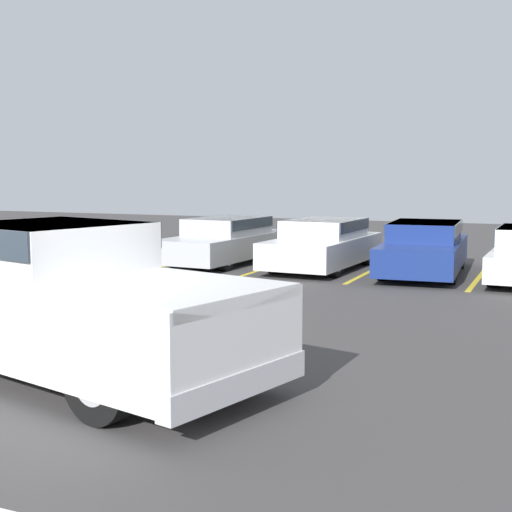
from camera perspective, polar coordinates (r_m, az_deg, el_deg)
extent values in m
plane|color=#423F3F|center=(8.46, -16.57, -10.50)|extent=(60.00, 60.00, 0.00)
cube|color=yellow|center=(19.84, -5.93, -0.47)|extent=(0.12, 4.17, 0.01)
cube|color=yellow|center=(18.71, 1.13, -0.87)|extent=(0.12, 4.17, 0.01)
cube|color=yellow|center=(17.90, 8.95, -1.29)|extent=(0.12, 4.17, 0.01)
cube|color=yellow|center=(17.46, 17.35, -1.72)|extent=(0.12, 4.17, 0.01)
cube|color=white|center=(8.97, -15.06, -4.43)|extent=(5.91, 3.37, 0.99)
cube|color=white|center=(9.08, -16.27, 0.70)|extent=(2.42, 2.32, 0.59)
cube|color=#2D3842|center=(9.07, -16.30, 1.54)|extent=(2.39, 2.37, 0.32)
cube|color=white|center=(7.58, -7.09, -2.84)|extent=(2.49, 2.41, 0.14)
cube|color=silver|center=(7.15, -1.48, -10.15)|extent=(0.72, 2.06, 0.28)
cylinder|color=black|center=(8.40, -3.33, -7.17)|extent=(0.95, 0.52, 0.90)
cylinder|color=#ADADB2|center=(8.40, -3.33, -7.17)|extent=(0.56, 0.43, 0.50)
cylinder|color=black|center=(7.26, -12.24, -9.55)|extent=(0.95, 0.52, 0.90)
cylinder|color=#ADADB2|center=(7.26, -12.24, -9.55)|extent=(0.56, 0.43, 0.50)
cylinder|color=black|center=(10.85, -16.82, -4.28)|extent=(0.95, 0.52, 0.90)
cylinder|color=#ADADB2|center=(10.85, -16.82, -4.28)|extent=(0.56, 0.43, 0.50)
cube|color=#B7BABF|center=(19.44, -2.44, 0.82)|extent=(2.03, 4.79, 0.62)
cube|color=#B7BABF|center=(19.48, -2.31, 2.42)|extent=(1.68, 2.53, 0.46)
cube|color=#2D3842|center=(19.47, -2.31, 2.69)|extent=(1.75, 2.48, 0.28)
cylinder|color=black|center=(17.91, -2.44, -0.21)|extent=(0.25, 0.64, 0.63)
cylinder|color=#ADADB2|center=(17.91, -2.44, -0.21)|extent=(0.24, 0.36, 0.34)
cylinder|color=black|center=(18.69, -6.48, 0.04)|extent=(0.25, 0.64, 0.63)
cylinder|color=#ADADB2|center=(18.69, -6.48, 0.04)|extent=(0.24, 0.36, 0.34)
cylinder|color=black|center=(20.32, 1.29, 0.61)|extent=(0.25, 0.64, 0.63)
cylinder|color=#ADADB2|center=(20.32, 1.29, 0.61)|extent=(0.24, 0.36, 0.34)
cylinder|color=black|center=(21.00, -2.43, 0.80)|extent=(0.25, 0.64, 0.63)
cylinder|color=#ADADB2|center=(21.00, -2.43, 0.80)|extent=(0.24, 0.36, 0.34)
cube|color=silver|center=(18.35, 5.37, 0.50)|extent=(2.04, 4.49, 0.64)
cube|color=silver|center=(18.38, 5.48, 2.22)|extent=(1.72, 2.37, 0.46)
cube|color=#2D3842|center=(18.37, 5.49, 2.51)|extent=(1.79, 2.33, 0.27)
cylinder|color=black|center=(16.91, 6.32, -0.64)|extent=(0.26, 0.65, 0.64)
cylinder|color=#ADADB2|center=(16.91, 6.32, -0.64)|extent=(0.25, 0.36, 0.35)
cylinder|color=black|center=(17.49, 1.48, -0.36)|extent=(0.26, 0.65, 0.64)
cylinder|color=#ADADB2|center=(17.49, 1.48, -0.36)|extent=(0.25, 0.36, 0.35)
cylinder|color=black|center=(19.32, 8.88, 0.23)|extent=(0.26, 0.65, 0.64)
cylinder|color=#ADADB2|center=(19.32, 8.88, 0.23)|extent=(0.25, 0.36, 0.35)
cylinder|color=black|center=(19.83, 4.54, 0.45)|extent=(0.26, 0.65, 0.64)
cylinder|color=#ADADB2|center=(19.83, 4.54, 0.45)|extent=(0.25, 0.36, 0.35)
cube|color=navy|center=(17.79, 13.28, 0.16)|extent=(2.04, 4.83, 0.64)
cube|color=navy|center=(17.83, 13.36, 1.94)|extent=(1.69, 2.55, 0.46)
cube|color=#2D3842|center=(17.82, 13.37, 2.24)|extent=(1.76, 2.50, 0.27)
cylinder|color=black|center=(16.38, 15.37, -1.05)|extent=(0.24, 0.66, 0.65)
cylinder|color=#ADADB2|center=(16.38, 15.37, -1.05)|extent=(0.23, 0.37, 0.36)
cylinder|color=black|center=(16.57, 10.10, -0.84)|extent=(0.24, 0.66, 0.65)
cylinder|color=#ADADB2|center=(16.57, 10.10, -0.84)|extent=(0.23, 0.37, 0.36)
cylinder|color=black|center=(19.10, 16.01, -0.01)|extent=(0.24, 0.66, 0.65)
cylinder|color=#ADADB2|center=(19.10, 16.01, -0.01)|extent=(0.23, 0.37, 0.36)
cylinder|color=black|center=(19.26, 11.48, 0.17)|extent=(0.24, 0.66, 0.65)
cylinder|color=#ADADB2|center=(19.26, 11.48, 0.17)|extent=(0.23, 0.37, 0.36)
cylinder|color=black|center=(16.21, 18.42, -1.22)|extent=(0.22, 0.66, 0.66)
cylinder|color=#ADADB2|center=(16.21, 18.42, -1.22)|extent=(0.22, 0.37, 0.36)
cylinder|color=black|center=(18.74, 19.22, -0.23)|extent=(0.22, 0.66, 0.66)
cylinder|color=#ADADB2|center=(18.74, 19.22, -0.23)|extent=(0.22, 0.37, 0.36)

